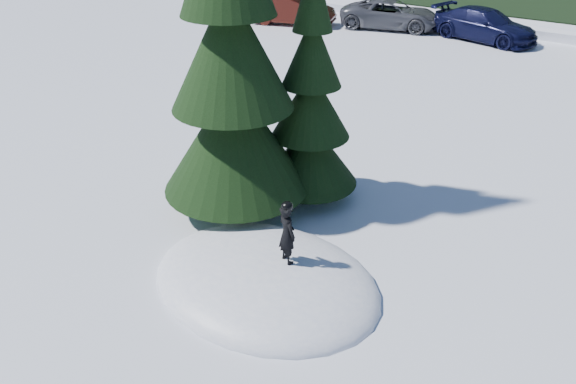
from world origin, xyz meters
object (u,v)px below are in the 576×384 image
Objects in this scene: spruce_tall at (231,64)px; spruce_short at (311,112)px; car_1 at (293,10)px; car_2 at (391,14)px; car_3 at (485,25)px; child_skier at (287,234)px.

spruce_short is at bearing 54.46° from spruce_tall.
car_2 is (4.57, 2.16, -0.02)m from car_1.
spruce_short is (1.00, 1.40, -1.22)m from spruce_tall.
spruce_short is at bearing -161.38° from car_3.
spruce_tall is 1.97× the size of car_1.
car_2 is at bearing 110.94° from spruce_short.
child_skier reaches higher than car_1.
spruce_tall is 1.73× the size of car_3.
spruce_short reaches higher than car_2.
child_skier is 20.42m from car_3.
child_skier reaches higher than car_3.
spruce_tall is 7.45× the size of child_skier.
spruce_tall is 3.71m from child_skier.
spruce_short is 1.23× the size of car_1.
car_1 is (-10.04, 16.15, -2.60)m from spruce_tall.
car_3 is at bearing -94.39° from car_1.
child_skier is 0.23× the size of car_3.
spruce_short reaches higher than car_3.
car_1 is at bearing 117.52° from car_3.
child_skier is 0.23× the size of car_2.
spruce_tall is 2.11m from spruce_short.
child_skier is at bearing -163.97° from car_1.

